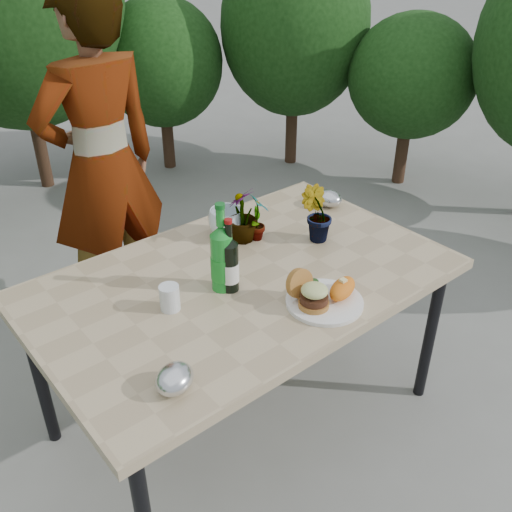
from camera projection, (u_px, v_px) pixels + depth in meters
ground at (245, 414)px, 2.59m from camera, size 80.00×80.00×0.00m
patio_table at (243, 289)px, 2.23m from camera, size 1.60×1.00×0.75m
shrub_hedge at (95, 65)px, 3.25m from camera, size 6.89×5.24×2.61m
dinner_plate at (324, 302)px, 2.05m from camera, size 0.28×0.28×0.01m
burger_stack at (310, 293)px, 2.00m from camera, size 0.11×0.16×0.11m
sweet_potato at (342, 289)px, 2.05m from camera, size 0.17×0.12×0.06m
grilled_veg at (310, 284)px, 2.11m from camera, size 0.08×0.05×0.03m
wine_bottle at (229, 264)px, 2.07m from camera, size 0.07×0.07×0.29m
sparkling_water at (222, 259)px, 2.07m from camera, size 0.08×0.08×0.35m
plastic_cup at (170, 298)px, 2.00m from camera, size 0.07×0.07×0.09m
seedling_left at (258, 216)px, 2.39m from camera, size 0.12×0.14×0.22m
seedling_mid at (316, 214)px, 2.38m from camera, size 0.16×0.17×0.24m
seedling_right at (242, 215)px, 2.38m from camera, size 0.18×0.18×0.24m
blue_bowl at (226, 222)px, 2.45m from camera, size 0.19×0.19×0.12m
foil_packet_left at (174, 379)px, 1.67m from camera, size 0.17×0.16×0.08m
foil_packet_right at (329, 198)px, 2.70m from camera, size 0.13×0.15×0.08m
person at (103, 167)px, 2.79m from camera, size 0.67×0.47×1.76m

